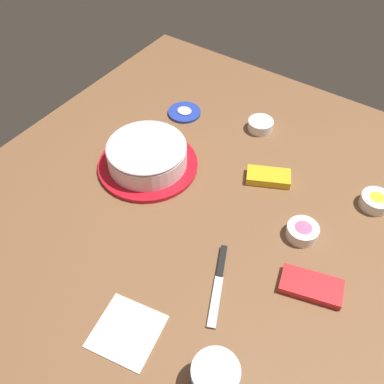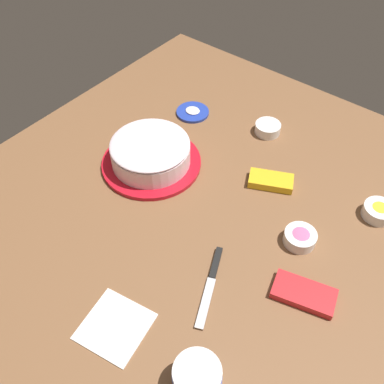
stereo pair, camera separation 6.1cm
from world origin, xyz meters
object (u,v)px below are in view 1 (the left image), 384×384
Objects in this scene: frosted_cake at (147,156)px; spreading_knife at (219,277)px; frosting_tub at (215,377)px; sprinkle_bowl_yellow at (376,201)px; paper_napkin at (128,331)px; candy_box_upper at (268,177)px; frosting_tub_lid at (184,112)px; sprinkle_bowl_rainbow at (260,125)px; sprinkle_bowl_pink at (302,231)px; candy_box_lower at (311,286)px.

spreading_knife is at bearing 151.71° from frosted_cake.
frosting_tub is 1.18× the size of sprinkle_bowl_yellow.
spreading_knife is 1.49× the size of paper_napkin.
candy_box_upper is at bearing -154.48° from frosted_cake.
sprinkle_bowl_rainbow is at bearing -163.60° from frosting_tub_lid.
spreading_knife is 2.49× the size of sprinkle_bowl_yellow.
sprinkle_bowl_pink is (-0.58, 0.26, 0.01)m from frosting_tub_lid.
frosting_tub_lid reaches higher than paper_napkin.
sprinkle_bowl_yellow is 0.66× the size of candy_box_upper.
frosting_tub is at bearing 80.49° from sprinkle_bowl_yellow.
sprinkle_bowl_rainbow is 0.99× the size of sprinkle_bowl_pink.
paper_napkin is (0.22, 0.49, -0.02)m from sprinkle_bowl_pink.
paper_napkin is at bearing 67.56° from spreading_knife.
spreading_knife is at bearing 108.74° from sprinkle_bowl_rainbow.
sprinkle_bowl_pink is 0.66× the size of candy_box_upper.
spreading_knife is 1.44× the size of candy_box_lower.
candy_box_lower is (-0.09, 0.14, -0.01)m from sprinkle_bowl_pink.
frosting_tub is 0.71m from sprinkle_bowl_yellow.
sprinkle_bowl_pink is 0.57× the size of candy_box_lower.
frosted_cake is at bearing -28.29° from spreading_knife.
frosting_tub is at bearing 129.06° from frosting_tub_lid.
frosted_cake is 0.46m from spreading_knife.
sprinkle_bowl_pink is (0.13, 0.22, 0.00)m from sprinkle_bowl_yellow.
candy_box_lower reaches higher than paper_napkin.
frosted_cake reaches higher than sprinkle_bowl_pink.
paper_napkin is at bearing 66.09° from sprinkle_bowl_pink.
frosting_tub reaches higher than candy_box_upper.
sprinkle_bowl_yellow reaches higher than candy_box_upper.
sprinkle_bowl_pink is 0.59× the size of paper_napkin.
sprinkle_bowl_yellow is (-0.12, -0.70, -0.02)m from frosting_tub.
frosting_tub_lid is (0.06, -0.29, -0.04)m from frosted_cake.
frosted_cake is 3.59× the size of sprinkle_bowl_pink.
sprinkle_bowl_rainbow is (-0.21, -0.37, -0.03)m from frosted_cake.
sprinkle_bowl_pink reaches higher than candy_box_lower.
frosting_tub_lid is 0.79× the size of paper_napkin.
candy_box_lower is at bearing -131.22° from paper_napkin.
frosted_cake is 0.70m from frosting_tub.
spreading_knife is at bearing 62.21° from sprinkle_bowl_yellow.
sprinkle_bowl_pink is at bearing 116.12° from candy_box_upper.
sprinkle_bowl_rainbow is at bearing -14.87° from sprinkle_bowl_yellow.
spreading_knife is at bearing -112.44° from paper_napkin.
candy_box_upper is (0.31, 0.08, -0.01)m from sprinkle_bowl_yellow.
sprinkle_bowl_pink reaches higher than paper_napkin.
candy_box_lower is at bearing 122.84° from sprinkle_bowl_pink.
sprinkle_bowl_rainbow is 0.65× the size of candy_box_upper.
spreading_knife is 1.66× the size of candy_box_upper.
sprinkle_bowl_yellow reaches higher than paper_napkin.
paper_napkin is (-0.10, 0.83, -0.01)m from sprinkle_bowl_rainbow.
candy_box_upper is at bearing -93.70° from paper_napkin.
spreading_knife is at bearing -60.28° from frosting_tub.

